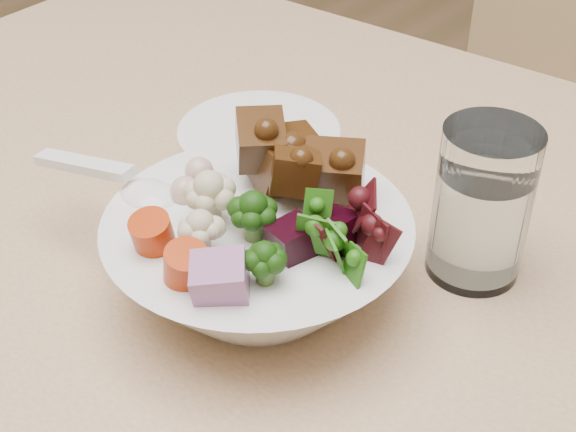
% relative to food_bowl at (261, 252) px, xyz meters
% --- Properties ---
extents(food_bowl, '(0.23, 0.23, 0.12)m').
position_rel_food_bowl_xyz_m(food_bowl, '(0.00, 0.00, 0.00)').
color(food_bowl, white).
rests_on(food_bowl, dining_table).
extents(soup_spoon, '(0.14, 0.05, 0.03)m').
position_rel_food_bowl_xyz_m(soup_spoon, '(-0.10, -0.03, 0.03)').
color(soup_spoon, white).
rests_on(soup_spoon, food_bowl).
extents(water_glass, '(0.07, 0.07, 0.12)m').
position_rel_food_bowl_xyz_m(water_glass, '(0.11, 0.12, 0.02)').
color(water_glass, white).
rests_on(water_glass, dining_table).
extents(side_bowl, '(0.15, 0.15, 0.05)m').
position_rel_food_bowl_xyz_m(side_bowl, '(-0.11, 0.12, -0.01)').
color(side_bowl, white).
rests_on(side_bowl, dining_table).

